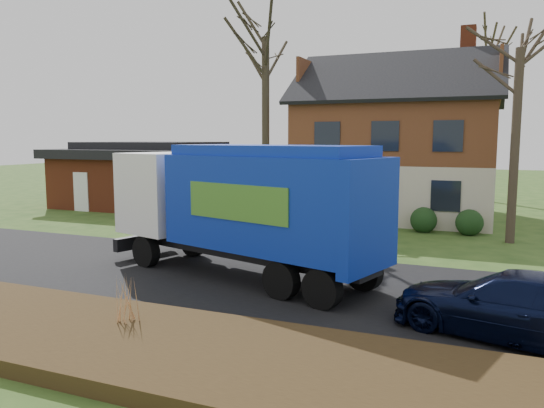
% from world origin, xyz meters
% --- Properties ---
extents(ground, '(120.00, 120.00, 0.00)m').
position_xyz_m(ground, '(0.00, 0.00, 0.00)').
color(ground, '#294717').
rests_on(ground, ground).
extents(road, '(80.00, 7.00, 0.02)m').
position_xyz_m(road, '(0.00, 0.00, 0.01)').
color(road, black).
rests_on(road, ground).
extents(mulch_verge, '(80.00, 3.50, 0.30)m').
position_xyz_m(mulch_verge, '(0.00, -5.30, 0.15)').
color(mulch_verge, '#302010').
rests_on(mulch_verge, ground).
extents(main_house, '(12.95, 8.95, 9.26)m').
position_xyz_m(main_house, '(1.49, 13.91, 4.03)').
color(main_house, beige).
rests_on(main_house, ground).
extents(ranch_house, '(9.80, 8.20, 3.70)m').
position_xyz_m(ranch_house, '(-12.00, 13.00, 1.81)').
color(ranch_house, '#913B1F').
rests_on(ranch_house, ground).
extents(garbage_truck, '(8.99, 4.71, 3.72)m').
position_xyz_m(garbage_truck, '(0.02, 0.21, 2.15)').
color(garbage_truck, black).
rests_on(garbage_truck, ground).
extents(silver_sedan, '(5.01, 2.67, 1.57)m').
position_xyz_m(silver_sedan, '(-1.42, 4.73, 0.78)').
color(silver_sedan, '#A8ABB0').
rests_on(silver_sedan, ground).
extents(navy_wagon, '(4.96, 3.13, 1.34)m').
position_xyz_m(navy_wagon, '(6.82, -1.96, 0.67)').
color(navy_wagon, black).
rests_on(navy_wagon, ground).
extents(tree_front_west, '(4.00, 4.00, 11.88)m').
position_xyz_m(tree_front_west, '(-3.58, 10.14, 9.79)').
color(tree_front_west, '#382F21').
rests_on(tree_front_west, ground).
extents(tree_front_east, '(3.68, 3.68, 10.21)m').
position_xyz_m(tree_front_east, '(7.09, 8.55, 8.30)').
color(tree_front_east, '#413427').
rests_on(tree_front_east, ground).
extents(tree_back, '(3.94, 3.94, 12.48)m').
position_xyz_m(tree_back, '(5.74, 22.95, 10.40)').
color(tree_back, '#453829').
rests_on(tree_back, ground).
extents(grass_clump_mid, '(0.30, 0.25, 0.85)m').
position_xyz_m(grass_clump_mid, '(-0.19, -4.71, 0.72)').
color(grass_clump_mid, tan).
rests_on(grass_clump_mid, mulch_verge).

